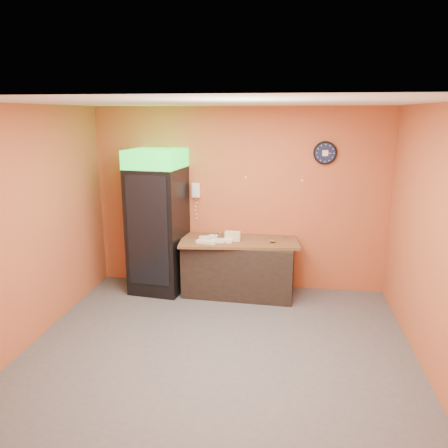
# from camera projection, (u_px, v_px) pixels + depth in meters

# --- Properties ---
(floor) EXTENTS (4.50, 4.50, 0.00)m
(floor) POSITION_uv_depth(u_px,v_px,m) (219.00, 347.00, 5.17)
(floor) COLOR #47474C
(floor) RESTS_ON ground
(back_wall) EXTENTS (4.50, 0.02, 2.80)m
(back_wall) POSITION_uv_depth(u_px,v_px,m) (239.00, 200.00, 6.74)
(back_wall) COLOR #BB5B34
(back_wall) RESTS_ON floor
(left_wall) EXTENTS (0.02, 4.00, 2.80)m
(left_wall) POSITION_uv_depth(u_px,v_px,m) (30.00, 226.00, 5.14)
(left_wall) COLOR #BB5B34
(left_wall) RESTS_ON floor
(right_wall) EXTENTS (0.02, 4.00, 2.80)m
(right_wall) POSITION_uv_depth(u_px,v_px,m) (434.00, 242.00, 4.51)
(right_wall) COLOR #BB5B34
(right_wall) RESTS_ON floor
(ceiling) EXTENTS (4.50, 4.00, 0.02)m
(ceiling) POSITION_uv_depth(u_px,v_px,m) (219.00, 102.00, 4.48)
(ceiling) COLOR white
(ceiling) RESTS_ON back_wall
(beverage_cooler) EXTENTS (0.85, 0.86, 2.18)m
(beverage_cooler) POSITION_uv_depth(u_px,v_px,m) (158.00, 224.00, 6.61)
(beverage_cooler) COLOR black
(beverage_cooler) RESTS_ON floor
(prep_counter) EXTENTS (1.67, 0.80, 0.82)m
(prep_counter) POSITION_uv_depth(u_px,v_px,m) (239.00, 268.00, 6.63)
(prep_counter) COLOR black
(prep_counter) RESTS_ON floor
(wall_clock) EXTENTS (0.34, 0.06, 0.34)m
(wall_clock) POSITION_uv_depth(u_px,v_px,m) (325.00, 153.00, 6.36)
(wall_clock) COLOR black
(wall_clock) RESTS_ON back_wall
(wall_phone) EXTENTS (0.12, 0.11, 0.22)m
(wall_phone) POSITION_uv_depth(u_px,v_px,m) (196.00, 190.00, 6.75)
(wall_phone) COLOR white
(wall_phone) RESTS_ON back_wall
(butcher_paper) EXTENTS (1.81, 0.92, 0.04)m
(butcher_paper) POSITION_uv_depth(u_px,v_px,m) (239.00, 241.00, 6.52)
(butcher_paper) COLOR brown
(butcher_paper) RESTS_ON prep_counter
(sub_roll_stack) EXTENTS (0.23, 0.09, 0.15)m
(sub_roll_stack) POSITION_uv_depth(u_px,v_px,m) (233.00, 236.00, 6.45)
(sub_roll_stack) COLOR beige
(sub_roll_stack) RESTS_ON butcher_paper
(wrapped_sandwich_left) EXTENTS (0.30, 0.17, 0.04)m
(wrapped_sandwich_left) POSITION_uv_depth(u_px,v_px,m) (206.00, 242.00, 6.34)
(wrapped_sandwich_left) COLOR silver
(wrapped_sandwich_left) RESTS_ON butcher_paper
(wrapped_sandwich_mid) EXTENTS (0.31, 0.14, 0.04)m
(wrapped_sandwich_mid) POSITION_uv_depth(u_px,v_px,m) (222.00, 241.00, 6.39)
(wrapped_sandwich_mid) COLOR silver
(wrapped_sandwich_mid) RESTS_ON butcher_paper
(wrapped_sandwich_right) EXTENTS (0.29, 0.18, 0.04)m
(wrapped_sandwich_right) POSITION_uv_depth(u_px,v_px,m) (208.00, 238.00, 6.57)
(wrapped_sandwich_right) COLOR silver
(wrapped_sandwich_right) RESTS_ON butcher_paper
(kitchen_tool) EXTENTS (0.07, 0.07, 0.07)m
(kitchen_tool) POSITION_uv_depth(u_px,v_px,m) (220.00, 234.00, 6.70)
(kitchen_tool) COLOR silver
(kitchen_tool) RESTS_ON butcher_paper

